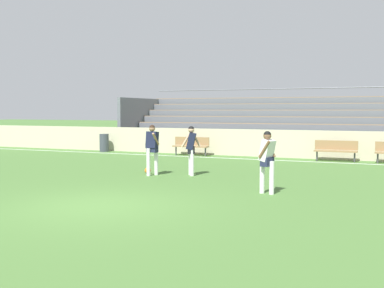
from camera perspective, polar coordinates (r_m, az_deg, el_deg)
The scene contains 11 objects.
ground_plane at distance 11.14m, azimuth -11.14°, elevation -7.39°, with size 160.00×160.00×0.00m, color #477033.
field_line_sideline at distance 21.52m, azimuth 6.38°, elevation -1.80°, with size 44.00×0.12×0.01m, color white.
sideline_wall at distance 22.73m, azimuth 7.36°, elevation 0.13°, with size 48.00×0.16×1.29m, color beige.
bleacher_stand at distance 25.79m, azimuth 12.09°, elevation 2.53°, with size 18.74×5.25×3.51m.
bench_far_left at distance 22.98m, azimuth -0.10°, elevation -0.04°, with size 1.80×0.40×0.90m.
bench_near_bin at distance 21.24m, azimuth 17.00°, elevation -0.56°, with size 1.80×0.40×0.90m.
trash_bin at distance 25.59m, azimuth -10.57°, elevation 0.15°, with size 0.49×0.49×0.95m, color #3D424C.
player_dark_pressing_high at distance 15.96m, azimuth -4.83°, elevation -0.15°, with size 0.47×0.60×1.71m.
player_dark_dropping_back at distance 15.90m, azimuth -0.09°, elevation -0.26°, with size 0.59×0.47×1.67m.
player_white_wide_left at distance 12.55m, azimuth 9.07°, elevation -1.52°, with size 0.43×0.57×1.66m.
soccer_ball at distance 16.52m, azimuth -5.36°, elevation -3.21°, with size 0.22×0.22×0.22m, color orange.
Camera 1 is at (6.18, -9.00, 2.20)m, focal length 44.12 mm.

